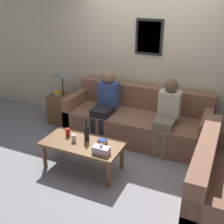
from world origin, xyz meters
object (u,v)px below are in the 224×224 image
(coffee_table, at_px, (83,146))
(person_right, at_px, (167,112))
(couch_main, at_px, (137,121))
(person_left, at_px, (106,101))
(drinking_glass, at_px, (74,138))
(wine_bottle, at_px, (87,132))

(coffee_table, height_order, person_right, person_right)
(couch_main, bearing_deg, person_left, -163.77)
(person_left, bearing_deg, coffee_table, -82.26)
(drinking_glass, bearing_deg, wine_bottle, 36.19)
(couch_main, relative_size, wine_bottle, 7.54)
(person_left, relative_size, person_right, 1.01)
(wine_bottle, distance_m, person_right, 1.35)
(coffee_table, relative_size, drinking_glass, 10.98)
(couch_main, bearing_deg, person_right, -15.93)
(coffee_table, bearing_deg, person_left, 97.74)
(wine_bottle, height_order, drinking_glass, wine_bottle)
(coffee_table, xyz_separation_m, drinking_glass, (-0.13, -0.02, 0.11))
(couch_main, distance_m, coffee_table, 1.30)
(couch_main, xyz_separation_m, wine_bottle, (-0.37, -1.14, 0.25))
(wine_bottle, relative_size, person_right, 0.28)
(coffee_table, distance_m, person_right, 1.46)
(couch_main, height_order, coffee_table, couch_main)
(coffee_table, relative_size, person_left, 0.99)
(coffee_table, bearing_deg, drinking_glass, -172.11)
(wine_bottle, distance_m, person_left, 1.01)
(couch_main, relative_size, drinking_glass, 23.33)
(drinking_glass, bearing_deg, person_left, 90.86)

